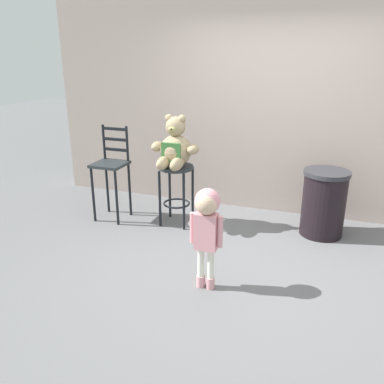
{
  "coord_description": "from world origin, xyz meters",
  "views": [
    {
      "loc": [
        0.72,
        -3.45,
        2.03
      ],
      "look_at": [
        -0.62,
        0.26,
        0.63
      ],
      "focal_mm": 37.04,
      "sensor_mm": 36.0,
      "label": 1
    }
  ],
  "objects_px": {
    "trash_bin": "(324,203)",
    "bar_chair_empty": "(111,168)",
    "bar_stool_with_teddy": "(176,182)",
    "teddy_bear": "(175,148)",
    "child_walking": "(207,218)"
  },
  "relations": [
    {
      "from": "bar_stool_with_teddy",
      "to": "child_walking",
      "type": "height_order",
      "value": "child_walking"
    },
    {
      "from": "teddy_bear",
      "to": "bar_chair_empty",
      "type": "bearing_deg",
      "value": -175.07
    },
    {
      "from": "bar_stool_with_teddy",
      "to": "teddy_bear",
      "type": "bearing_deg",
      "value": -90.0
    },
    {
      "from": "bar_stool_with_teddy",
      "to": "teddy_bear",
      "type": "height_order",
      "value": "teddy_bear"
    },
    {
      "from": "trash_bin",
      "to": "bar_chair_empty",
      "type": "relative_size",
      "value": 0.66
    },
    {
      "from": "bar_stool_with_teddy",
      "to": "child_walking",
      "type": "distance_m",
      "value": 1.49
    },
    {
      "from": "bar_stool_with_teddy",
      "to": "trash_bin",
      "type": "bearing_deg",
      "value": 9.05
    },
    {
      "from": "child_walking",
      "to": "bar_stool_with_teddy",
      "type": "bearing_deg",
      "value": -111.26
    },
    {
      "from": "teddy_bear",
      "to": "bar_chair_empty",
      "type": "xyz_separation_m",
      "value": [
        -0.84,
        -0.07,
        -0.31
      ]
    },
    {
      "from": "bar_stool_with_teddy",
      "to": "teddy_bear",
      "type": "xyz_separation_m",
      "value": [
        0.0,
        -0.03,
        0.43
      ]
    },
    {
      "from": "trash_bin",
      "to": "bar_stool_with_teddy",
      "type": "bearing_deg",
      "value": -170.95
    },
    {
      "from": "bar_chair_empty",
      "to": "bar_stool_with_teddy",
      "type": "bearing_deg",
      "value": 6.97
    },
    {
      "from": "bar_stool_with_teddy",
      "to": "trash_bin",
      "type": "xyz_separation_m",
      "value": [
        1.72,
        0.27,
        -0.15
      ]
    },
    {
      "from": "child_walking",
      "to": "bar_chair_empty",
      "type": "distance_m",
      "value": 1.99
    },
    {
      "from": "trash_bin",
      "to": "bar_chair_empty",
      "type": "xyz_separation_m",
      "value": [
        -2.56,
        -0.38,
        0.27
      ]
    }
  ]
}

